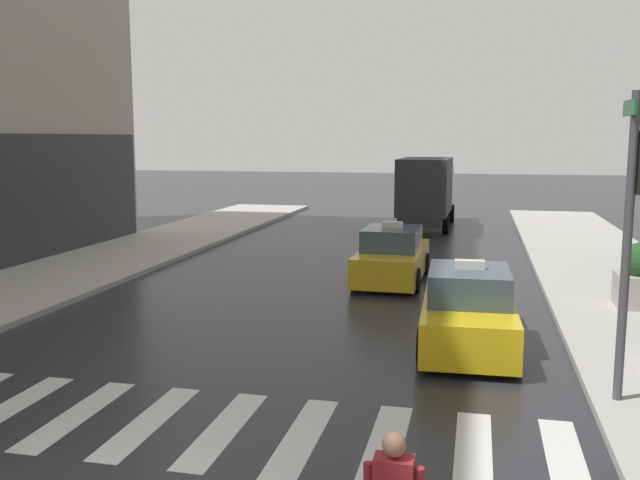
{
  "coord_description": "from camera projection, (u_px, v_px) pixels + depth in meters",
  "views": [
    {
      "loc": [
        4.14,
        -6.11,
        4.24
      ],
      "look_at": [
        0.92,
        8.0,
        2.11
      ],
      "focal_mm": 38.8,
      "sensor_mm": 36.0,
      "label": 1
    }
  ],
  "objects": [
    {
      "name": "taxi_second",
      "position": [
        392.0,
        257.0,
        20.69
      ],
      "size": [
        1.99,
        4.57,
        1.8
      ],
      "color": "gold",
      "rests_on": "ground"
    },
    {
      "name": "box_truck",
      "position": [
        427.0,
        190.0,
        32.59
      ],
      "size": [
        2.36,
        7.57,
        3.35
      ],
      "color": "#2D2D2D",
      "rests_on": "ground"
    },
    {
      "name": "crosswalk_markings",
      "position": [
        186.0,
        425.0,
        10.31
      ],
      "size": [
        11.3,
        2.8,
        0.01
      ],
      "color": "silver",
      "rests_on": "ground"
    },
    {
      "name": "taxi_lead",
      "position": [
        468.0,
        311.0,
        14.21
      ],
      "size": [
        2.04,
        4.59,
        1.8
      ],
      "color": "yellow",
      "rests_on": "ground"
    },
    {
      "name": "traffic_light_pole",
      "position": [
        637.0,
        204.0,
        10.47
      ],
      "size": [
        0.44,
        0.84,
        4.8
      ],
      "color": "#47474C",
      "rests_on": "curb_right"
    }
  ]
}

